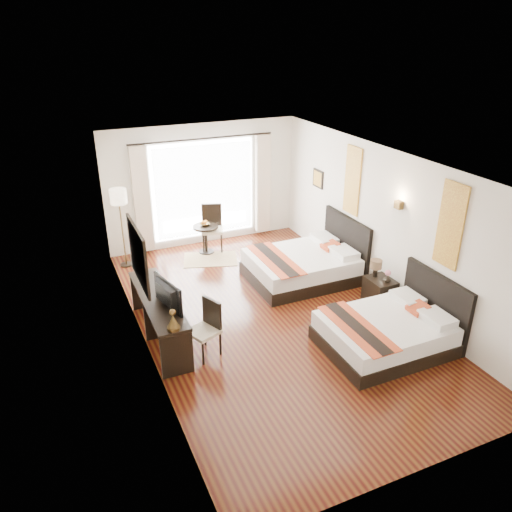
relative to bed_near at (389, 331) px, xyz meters
name	(u,v)px	position (x,y,z in m)	size (l,w,h in m)	color
floor	(273,317)	(-1.31, 1.55, -0.29)	(4.50, 7.50, 0.01)	#360D09
ceiling	(276,163)	(-1.31, 1.55, 2.50)	(4.50, 7.50, 0.02)	white
wall_headboard	(384,225)	(0.93, 1.55, 1.11)	(0.01, 7.50, 2.80)	silver
wall_desk	(140,269)	(-3.56, 1.55, 1.11)	(0.01, 7.50, 2.80)	silver
wall_window	(203,185)	(-1.31, 5.30, 1.11)	(4.50, 0.01, 2.80)	silver
wall_entry	(430,376)	(-1.31, -2.19, 1.11)	(4.50, 0.01, 2.80)	silver
window_glass	(204,190)	(-1.31, 5.28, 1.01)	(2.40, 0.02, 2.20)	white
sheer_curtain	(204,190)	(-1.31, 5.22, 1.01)	(2.30, 0.02, 2.10)	white
drape_left	(142,200)	(-2.76, 5.18, 0.99)	(0.35, 0.14, 2.35)	#BAA590
drape_right	(263,184)	(0.14, 5.18, 0.99)	(0.35, 0.14, 2.35)	#BAA590
art_panel_near	(450,225)	(0.92, 0.00, 1.66)	(0.03, 0.50, 1.35)	#954615
art_panel_far	(353,181)	(0.92, 2.65, 1.66)	(0.03, 0.50, 1.35)	#954615
wall_sconce	(399,205)	(0.88, 1.17, 1.63)	(0.10, 0.14, 0.14)	#4E3B1C
mirror_frame	(138,255)	(-3.53, 1.73, 1.26)	(0.04, 1.25, 0.95)	black
mirror_glass	(140,255)	(-3.51, 1.73, 1.26)	(0.01, 1.12, 0.82)	white
bed_near	(389,331)	(0.00, 0.00, 0.00)	(1.98, 1.54, 1.11)	black
bed_far	(305,264)	(-0.07, 2.65, 0.02)	(2.13, 1.66, 1.20)	black
nightstand	(380,292)	(0.69, 1.17, -0.03)	(0.43, 0.53, 0.51)	black
table_lamp	(376,265)	(0.66, 1.32, 0.44)	(0.22, 0.22, 0.34)	black
vase	(387,280)	(0.71, 1.03, 0.28)	(0.13, 0.13, 0.14)	black
console_desk	(159,318)	(-3.30, 1.73, 0.09)	(0.50, 2.20, 0.76)	black
television	(163,296)	(-3.28, 1.35, 0.70)	(0.81, 0.11, 0.46)	black
bronze_figurine	(173,321)	(-3.30, 0.73, 0.61)	(0.19, 0.19, 0.29)	#4E3B1C
desk_chair	(205,339)	(-2.77, 0.99, -0.01)	(0.56, 0.56, 0.92)	beige
floor_lamp	(119,202)	(-3.31, 4.74, 1.16)	(0.34, 0.34, 1.71)	black
side_table	(206,239)	(-1.50, 4.68, 0.04)	(0.57, 0.57, 0.65)	black
fruit_bowl	(205,224)	(-1.51, 4.71, 0.39)	(0.21, 0.21, 0.05)	#4C391B
window_chair	(212,236)	(-1.31, 4.80, 0.03)	(0.62, 0.62, 1.04)	beige
jute_rug	(210,259)	(-1.55, 4.29, -0.28)	(1.17, 0.79, 0.01)	#A08060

